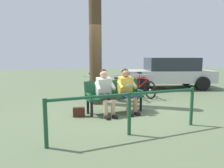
{
  "coord_description": "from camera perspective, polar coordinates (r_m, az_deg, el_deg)",
  "views": [
    {
      "loc": [
        1.78,
        5.47,
        1.53
      ],
      "look_at": [
        0.23,
        -0.1,
        0.75
      ],
      "focal_mm": 32.86,
      "sensor_mm": 36.0,
      "label": 1
    }
  ],
  "objects": [
    {
      "name": "bicycle_orange",
      "position": [
        7.39,
        -6.02,
        -1.48
      ],
      "size": [
        0.48,
        1.67,
        0.94
      ],
      "rotation": [
        0.0,
        0.0,
        1.43
      ],
      "color": "black",
      "rests_on": "ground"
    },
    {
      "name": "bench",
      "position": [
        5.66,
        0.49,
        -2.73
      ],
      "size": [
        1.65,
        0.69,
        0.87
      ],
      "rotation": [
        0.0,
        0.0,
        0.13
      ],
      "color": "#194C2D",
      "rests_on": "ground"
    },
    {
      "name": "handbag",
      "position": [
        5.36,
        -9.19,
        -7.68
      ],
      "size": [
        0.32,
        0.18,
        0.24
      ],
      "primitive_type": "cube",
      "rotation": [
        0.0,
        0.0,
        -0.14
      ],
      "color": "#3F1E14",
      "rests_on": "ground"
    },
    {
      "name": "bicycle_blue",
      "position": [
        7.57,
        4.79,
        -1.24
      ],
      "size": [
        0.48,
        1.68,
        0.94
      ],
      "rotation": [
        0.0,
        0.0,
        1.62
      ],
      "color": "black",
      "rests_on": "ground"
    },
    {
      "name": "railing_fence",
      "position": [
        3.99,
        4.86,
        -5.92
      ],
      "size": [
        3.16,
        0.43,
        0.85
      ],
      "rotation": [
        0.0,
        0.0,
        0.12
      ],
      "color": "#194C2D",
      "rests_on": "ground"
    },
    {
      "name": "parked_car",
      "position": [
        10.31,
        15.26,
        3.2
      ],
      "size": [
        4.49,
        2.7,
        1.47
      ],
      "rotation": [
        0.0,
        0.0,
        -0.22
      ],
      "color": "silver",
      "rests_on": "ground"
    },
    {
      "name": "bicycle_silver",
      "position": [
        7.44,
        -1.31,
        -1.38
      ],
      "size": [
        0.7,
        1.59,
        0.94
      ],
      "rotation": [
        0.0,
        0.0,
        1.93
      ],
      "color": "black",
      "rests_on": "ground"
    },
    {
      "name": "ground_plane",
      "position": [
        5.95,
        2.38,
        -7.22
      ],
      "size": [
        40.0,
        40.0,
        0.0
      ],
      "primitive_type": "plane",
      "color": "#566647"
    },
    {
      "name": "bicycle_red",
      "position": [
        7.93,
        8.31,
        -0.89
      ],
      "size": [
        0.52,
        1.66,
        0.94
      ],
      "rotation": [
        0.0,
        0.0,
        1.78
      ],
      "color": "black",
      "rests_on": "ground"
    },
    {
      "name": "person_companion",
      "position": [
        5.36,
        -1.96,
        -1.61
      ],
      "size": [
        0.53,
        0.8,
        1.2
      ],
      "rotation": [
        0.0,
        0.0,
        0.13
      ],
      "color": "white",
      "rests_on": "ground"
    },
    {
      "name": "person_reading",
      "position": [
        5.62,
        4.13,
        -1.19
      ],
      "size": [
        0.53,
        0.8,
        1.2
      ],
      "rotation": [
        0.0,
        0.0,
        0.13
      ],
      "color": "gold",
      "rests_on": "ground"
    },
    {
      "name": "litter_bin",
      "position": [
        7.05,
        2.05,
        -1.44
      ],
      "size": [
        0.37,
        0.37,
        0.82
      ],
      "color": "slate",
      "rests_on": "ground"
    },
    {
      "name": "tree_trunk",
      "position": [
        6.63,
        -4.66,
        12.17
      ],
      "size": [
        0.4,
        0.4,
        4.1
      ],
      "primitive_type": "cylinder",
      "color": "#4C3823",
      "rests_on": "ground"
    }
  ]
}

